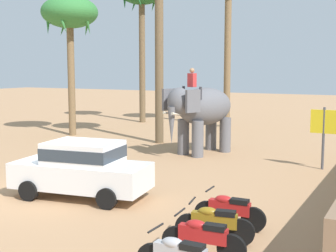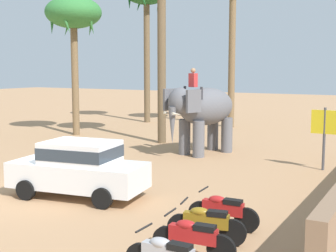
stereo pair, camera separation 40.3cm
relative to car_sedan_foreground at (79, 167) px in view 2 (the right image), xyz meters
name	(u,v)px [view 2 (the right image)]	position (x,y,z in m)	size (l,w,h in m)	color
ground_plane	(37,193)	(-1.44, -0.32, -0.93)	(120.00, 120.00, 0.00)	tan
car_sedan_foreground	(79,167)	(0.00, 0.00, 0.00)	(4.31, 2.34, 1.70)	white
elephant_with_mahout	(202,110)	(0.23, 8.25, 1.06)	(2.63, 4.01, 3.88)	slate
motorcycle_second_in_row	(193,237)	(5.04, -2.48, -0.46)	(1.80, 0.55, 0.94)	black
motorcycle_mid_row	(206,223)	(4.90, -1.55, -0.46)	(1.79, 0.60, 0.94)	black
motorcycle_fourth_in_row	(223,210)	(4.87, -0.51, -0.46)	(1.80, 0.55, 0.94)	black
palm_tree_behind_elephant	(74,16)	(-8.80, 10.20, 5.87)	(3.20, 3.20, 7.92)	brown
signboard_yellow	(325,126)	(5.70, 7.45, 0.76)	(1.00, 0.10, 2.40)	#4C4C51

